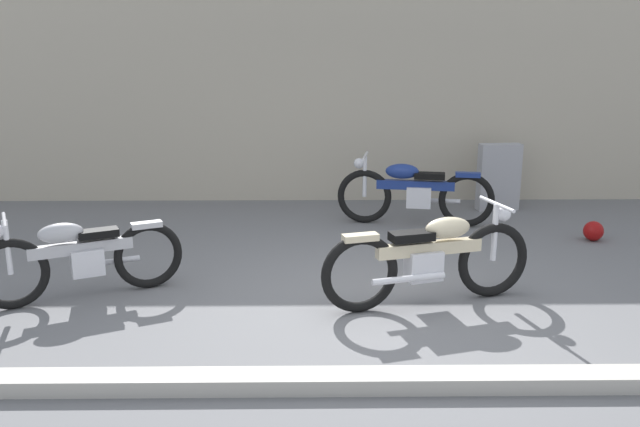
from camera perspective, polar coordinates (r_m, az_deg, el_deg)
name	(u,v)px	position (r m, az deg, el deg)	size (l,w,h in m)	color
ground_plane	(368,306)	(6.37, 4.12, -7.86)	(40.00, 40.00, 0.00)	slate
building_wall	(346,88)	(10.38, 2.23, 10.61)	(18.00, 0.30, 3.44)	#B2A893
curb_strip	(386,381)	(4.96, 5.63, -13.97)	(18.00, 0.24, 0.12)	#B7B2A8
stone_marker	(499,177)	(10.14, 14.95, 3.02)	(0.61, 0.20, 0.98)	#9E9EA3
helmet	(593,231)	(9.00, 22.23, -1.39)	(0.25, 0.25, 0.25)	maroon
motorcycle_cream	(431,258)	(6.35, 9.39, -3.74)	(2.05, 0.81, 0.94)	black
motorcycle_silver	(80,257)	(6.81, -19.73, -3.48)	(1.78, 0.98, 0.87)	black
motorcycle_blue	(414,192)	(9.07, 7.98, 1.83)	(2.08, 0.63, 0.94)	black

